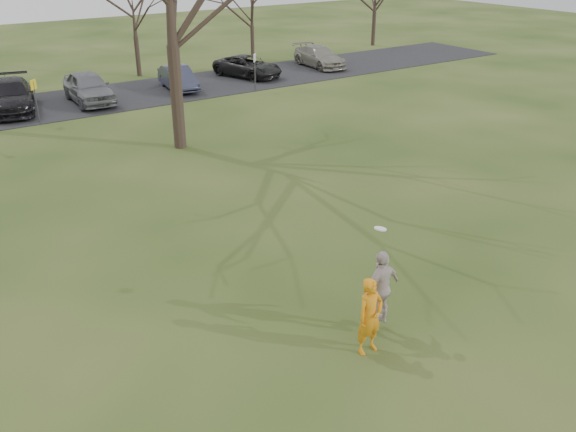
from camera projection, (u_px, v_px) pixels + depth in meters
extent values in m
plane|color=#1E380F|center=(389.00, 339.00, 13.65)|extent=(120.00, 120.00, 0.00)
cube|color=black|center=(64.00, 104.00, 32.40)|extent=(62.00, 6.50, 0.04)
imported|color=orange|center=(370.00, 316.00, 12.92)|extent=(0.65, 0.44, 1.76)
imported|color=black|center=(11.00, 96.00, 30.76)|extent=(3.23, 5.58, 1.52)
imported|color=slate|center=(89.00, 87.00, 32.28)|extent=(2.07, 4.75, 1.59)
imported|color=#2F3247|center=(178.00, 78.00, 35.04)|extent=(1.91, 4.09, 1.30)
imported|color=black|center=(248.00, 66.00, 38.18)|extent=(3.36, 4.99, 1.27)
imported|color=gray|center=(319.00, 57.00, 41.04)|extent=(2.19, 4.69, 1.32)
imported|color=#C1B1AD|center=(381.00, 288.00, 13.50)|extent=(1.11, 0.59, 1.81)
cylinder|color=white|center=(380.00, 229.00, 13.13)|extent=(0.27, 0.27, 0.08)
cylinder|color=#47474C|center=(36.00, 103.00, 28.71)|extent=(0.06, 0.06, 2.00)
cube|color=yellow|center=(33.00, 85.00, 28.36)|extent=(0.35, 0.35, 0.45)
cylinder|color=#47474C|center=(255.00, 73.00, 34.85)|extent=(0.06, 0.06, 2.00)
cube|color=silver|center=(255.00, 58.00, 34.49)|extent=(0.35, 0.35, 0.45)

